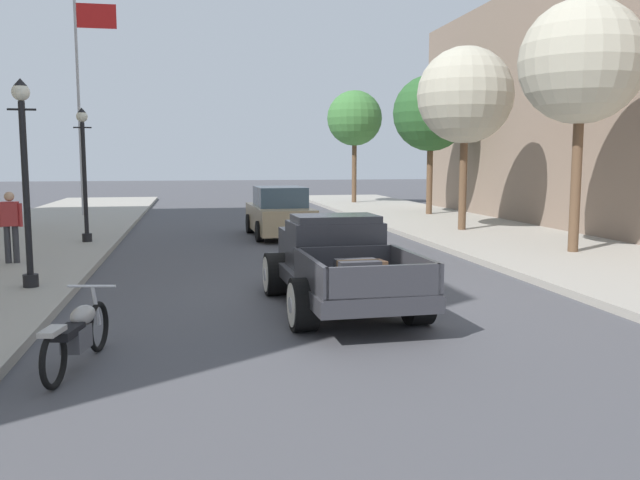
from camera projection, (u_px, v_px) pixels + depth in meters
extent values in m
plane|color=#47474C|center=(322.00, 299.00, 12.13)|extent=(140.00, 140.00, 0.00)
cube|color=#333338|center=(339.00, 277.00, 11.29)|extent=(1.92, 4.96, 0.24)
cube|color=#333338|center=(334.00, 244.00, 11.57)|extent=(1.60, 1.15, 0.80)
cube|color=#333338|center=(335.00, 218.00, 11.47)|extent=(1.47, 0.98, 0.12)
cube|color=#3D4C5B|center=(327.00, 232.00, 12.10)|extent=(1.33, 0.08, 0.44)
cube|color=#333338|center=(318.00, 243.00, 12.85)|extent=(1.37, 1.54, 0.52)
cube|color=silver|center=(310.00, 239.00, 13.62)|extent=(0.68, 0.12, 0.47)
cube|color=#333338|center=(363.00, 284.00, 9.92)|extent=(1.76, 2.15, 0.04)
cube|color=#333338|center=(310.00, 272.00, 9.72)|extent=(0.15, 2.10, 0.44)
cube|color=#333338|center=(414.00, 268.00, 10.07)|extent=(0.15, 2.10, 0.44)
cube|color=#333338|center=(384.00, 282.00, 8.92)|extent=(1.62, 0.13, 0.44)
cube|color=#333338|center=(345.00, 260.00, 10.87)|extent=(1.62, 0.13, 0.44)
cylinder|color=black|center=(275.00, 274.00, 12.42)|extent=(0.39, 0.81, 0.80)
cylinder|color=silver|center=(265.00, 274.00, 12.38)|extent=(0.03, 0.66, 0.66)
cylinder|color=silver|center=(265.00, 274.00, 12.38)|extent=(0.03, 0.24, 0.24)
cylinder|color=black|center=(367.00, 270.00, 12.81)|extent=(0.39, 0.81, 0.80)
cylinder|color=silver|center=(376.00, 270.00, 12.85)|extent=(0.03, 0.66, 0.66)
cylinder|color=silver|center=(377.00, 270.00, 12.86)|extent=(0.03, 0.24, 0.24)
cylinder|color=black|center=(303.00, 304.00, 9.81)|extent=(0.39, 0.81, 0.80)
cylinder|color=silver|center=(291.00, 305.00, 9.77)|extent=(0.03, 0.66, 0.66)
cylinder|color=silver|center=(290.00, 305.00, 9.77)|extent=(0.03, 0.24, 0.24)
cylinder|color=black|center=(417.00, 299.00, 10.20)|extent=(0.39, 0.81, 0.80)
cylinder|color=silver|center=(429.00, 298.00, 10.24)|extent=(0.03, 0.66, 0.66)
cylinder|color=silver|center=(429.00, 298.00, 10.25)|extent=(0.03, 0.24, 0.24)
cube|color=#2D2D33|center=(358.00, 274.00, 9.52)|extent=(0.61, 0.46, 0.40)
cube|color=#3D2D1E|center=(358.00, 274.00, 9.52)|extent=(0.62, 0.07, 0.42)
cube|color=brown|center=(371.00, 270.00, 10.24)|extent=(0.48, 0.38, 0.28)
torus|color=black|center=(98.00, 327.00, 8.77)|extent=(0.20, 0.67, 0.67)
torus|color=black|center=(54.00, 359.00, 7.33)|extent=(0.20, 0.67, 0.67)
cube|color=#4C4C51|center=(76.00, 339.00, 8.00)|extent=(0.32, 0.48, 0.28)
ellipsoid|color=gray|center=(83.00, 315.00, 8.22)|extent=(0.36, 0.56, 0.24)
cube|color=black|center=(68.00, 332.00, 7.73)|extent=(0.33, 0.59, 0.10)
cylinder|color=silver|center=(96.00, 305.00, 8.68)|extent=(0.10, 0.26, 0.58)
cylinder|color=silver|center=(92.00, 286.00, 8.52)|extent=(0.61, 0.16, 0.04)
cube|color=gray|center=(52.00, 331.00, 7.29)|extent=(0.26, 0.43, 0.06)
cube|color=tan|center=(279.00, 218.00, 21.80)|extent=(1.87, 4.36, 0.80)
cube|color=#384C5B|center=(280.00, 197.00, 21.56)|extent=(1.59, 2.05, 0.64)
cylinder|color=black|center=(250.00, 224.00, 22.90)|extent=(0.24, 0.67, 0.66)
cylinder|color=black|center=(297.00, 223.00, 23.26)|extent=(0.24, 0.67, 0.66)
cylinder|color=black|center=(260.00, 231.00, 20.40)|extent=(0.24, 0.67, 0.66)
cylinder|color=black|center=(312.00, 230.00, 20.76)|extent=(0.24, 0.67, 0.66)
cylinder|color=#333338|center=(8.00, 245.00, 15.28)|extent=(0.14, 0.14, 0.86)
cylinder|color=#333338|center=(16.00, 244.00, 15.32)|extent=(0.14, 0.14, 0.86)
cube|color=#B23333|center=(10.00, 214.00, 15.22)|extent=(0.36, 0.22, 0.56)
cylinder|color=#B23333|center=(0.00, 215.00, 15.18)|extent=(0.09, 0.09, 0.54)
cylinder|color=#B23333|center=(20.00, 215.00, 15.26)|extent=(0.09, 0.09, 0.54)
sphere|color=tan|center=(9.00, 197.00, 15.17)|extent=(0.22, 0.22, 0.22)
cylinder|color=black|center=(31.00, 281.00, 12.46)|extent=(0.28, 0.28, 0.24)
cylinder|color=black|center=(26.00, 189.00, 12.25)|extent=(0.12, 0.12, 3.20)
cylinder|color=black|center=(22.00, 109.00, 12.08)|extent=(0.50, 0.04, 0.04)
sphere|color=silver|center=(21.00, 92.00, 12.04)|extent=(0.32, 0.32, 0.32)
cone|color=black|center=(20.00, 82.00, 12.02)|extent=(0.24, 0.24, 0.14)
cylinder|color=black|center=(87.00, 238.00, 19.32)|extent=(0.28, 0.28, 0.24)
cylinder|color=black|center=(85.00, 178.00, 19.11)|extent=(0.12, 0.12, 3.20)
cylinder|color=black|center=(82.00, 127.00, 18.94)|extent=(0.50, 0.04, 0.04)
sphere|color=silver|center=(82.00, 116.00, 18.90)|extent=(0.32, 0.32, 0.32)
cone|color=black|center=(82.00, 110.00, 18.88)|extent=(0.24, 0.24, 0.14)
cylinder|color=#B2B2B7|center=(79.00, 109.00, 28.04)|extent=(0.12, 0.12, 9.00)
cube|color=red|center=(97.00, 16.00, 27.74)|extent=(1.60, 0.03, 1.00)
cylinder|color=brown|center=(576.00, 181.00, 17.03)|extent=(0.26, 0.26, 3.66)
sphere|color=#ADA893|center=(582.00, 61.00, 16.67)|extent=(3.12, 3.12, 3.12)
cylinder|color=brown|center=(463.00, 181.00, 22.46)|extent=(0.26, 0.26, 3.31)
sphere|color=#ADA893|center=(465.00, 95.00, 22.11)|extent=(3.21, 3.21, 3.21)
cylinder|color=brown|center=(430.00, 178.00, 28.99)|extent=(0.26, 0.26, 3.14)
sphere|color=#285628|center=(431.00, 113.00, 28.65)|extent=(3.28, 3.28, 3.28)
cylinder|color=brown|center=(354.00, 171.00, 36.93)|extent=(0.26, 0.26, 3.51)
sphere|color=#3D7538|center=(355.00, 118.00, 36.58)|extent=(3.03, 3.03, 3.03)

